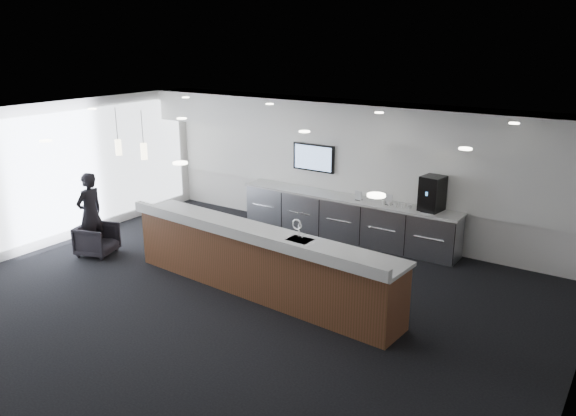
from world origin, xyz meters
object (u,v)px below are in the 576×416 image
Objects in this scene: coffee_machine at (432,193)px; lounge_guest at (90,213)px; service_counter at (259,261)px; armchair at (97,240)px.

coffee_machine is 6.88m from lounge_guest.
service_counter reaches higher than armchair.
armchair is (-3.79, -0.41, -0.26)m from service_counter.
lounge_guest reaches higher than armchair.
service_counter is 7.77× the size of coffee_machine.
coffee_machine is (1.81, 3.32, 0.72)m from service_counter.
service_counter is at bearing -110.09° from coffee_machine.
lounge_guest is (-3.97, -0.38, 0.27)m from service_counter.
armchair is at bearing 75.13° from lounge_guest.
lounge_guest is at bearing -170.54° from service_counter.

